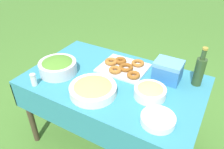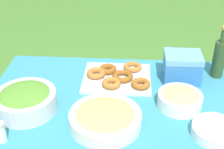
{
  "view_description": "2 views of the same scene",
  "coord_description": "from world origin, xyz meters",
  "views": [
    {
      "loc": [
        -0.68,
        1.21,
        1.68
      ],
      "look_at": [
        -0.02,
        0.06,
        0.78
      ],
      "focal_mm": 35.0,
      "sensor_mm": 36.0,
      "label": 1
    },
    {
      "loc": [
        -0.06,
        1.34,
        1.65
      ],
      "look_at": [
        0.03,
        -0.04,
        0.81
      ],
      "focal_mm": 50.0,
      "sensor_mm": 36.0,
      "label": 2
    }
  ],
  "objects": [
    {
      "name": "donut_platter",
      "position": [
        0.0,
        -0.17,
        0.71
      ],
      "size": [
        0.4,
        0.34,
        0.05
      ],
      "color": "silver",
      "rests_on": "picnic_table"
    },
    {
      "name": "pasta_bowl",
      "position": [
        -0.32,
        0.05,
        0.74
      ],
      "size": [
        0.22,
        0.22,
        0.09
      ],
      "color": "white",
      "rests_on": "picnic_table"
    },
    {
      "name": "picnic_table",
      "position": [
        0.0,
        0.0,
        0.6
      ],
      "size": [
        1.37,
        0.85,
        0.69
      ],
      "color": "teal",
      "rests_on": "ground_plane"
    },
    {
      "name": "cooler_box",
      "position": [
        -0.36,
        -0.2,
        0.78
      ],
      "size": [
        0.2,
        0.16,
        0.16
      ],
      "color": "#3372B7",
      "rests_on": "picnic_table"
    },
    {
      "name": "salt_shaker",
      "position": [
        0.48,
        0.36,
        0.74
      ],
      "size": [
        0.04,
        0.04,
        0.1
      ],
      "color": "white",
      "rests_on": "picnic_table"
    },
    {
      "name": "olive_oil_bottle",
      "position": [
        -0.57,
        -0.26,
        0.81
      ],
      "size": [
        0.07,
        0.07,
        0.31
      ],
      "color": "#2D4723",
      "rests_on": "picnic_table"
    },
    {
      "name": "ground_plane",
      "position": [
        0.0,
        0.0,
        0.0
      ],
      "size": [
        14.0,
        14.0,
        0.0
      ],
      "primitive_type": "plane",
      "color": "#477A2D"
    },
    {
      "name": "bread_bowl",
      "position": [
        0.04,
        0.22,
        0.74
      ],
      "size": [
        0.33,
        0.33,
        0.08
      ],
      "color": "white",
      "rests_on": "picnic_table"
    },
    {
      "name": "plate_stack",
      "position": [
        -0.45,
        0.26,
        0.72
      ],
      "size": [
        0.21,
        0.21,
        0.05
      ],
      "color": "white",
      "rests_on": "picnic_table"
    },
    {
      "name": "salad_bowl",
      "position": [
        0.44,
        0.14,
        0.76
      ],
      "size": [
        0.3,
        0.3,
        0.12
      ],
      "color": "silver",
      "rests_on": "picnic_table"
    }
  ]
}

